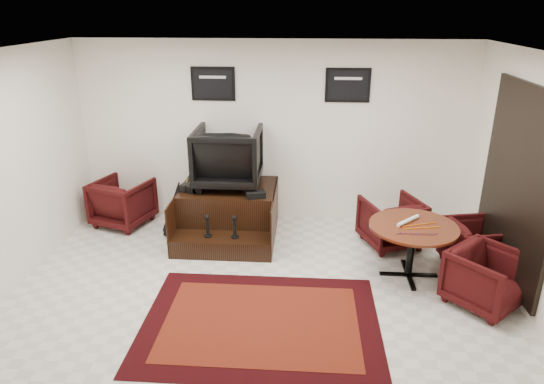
% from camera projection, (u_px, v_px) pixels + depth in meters
% --- Properties ---
extents(ground, '(6.00, 6.00, 0.00)m').
position_uv_depth(ground, '(258.00, 304.00, 5.65)').
color(ground, silver).
rests_on(ground, ground).
extents(room_shell, '(6.02, 5.02, 2.81)m').
position_uv_depth(room_shell, '(296.00, 154.00, 5.09)').
color(room_shell, white).
rests_on(room_shell, ground).
extents(area_rug, '(2.58, 1.93, 0.01)m').
position_uv_depth(area_rug, '(261.00, 322.00, 5.30)').
color(area_rug, black).
rests_on(area_rug, ground).
extents(shine_podium, '(1.42, 1.46, 0.73)m').
position_uv_depth(shine_podium, '(228.00, 213.00, 7.24)').
color(shine_podium, black).
rests_on(shine_podium, ground).
extents(shine_chair, '(0.95, 0.89, 0.98)m').
position_uv_depth(shine_chair, '(228.00, 154.00, 7.06)').
color(shine_chair, black).
rests_on(shine_chair, shine_podium).
extents(shoes_pair, '(0.32, 0.36, 0.11)m').
position_uv_depth(shoes_pair, '(191.00, 187.00, 7.04)').
color(shoes_pair, black).
rests_on(shoes_pair, shine_podium).
extents(polish_kit, '(0.30, 0.25, 0.09)m').
position_uv_depth(polish_kit, '(255.00, 194.00, 6.78)').
color(polish_kit, black).
rests_on(polish_kit, shine_podium).
extents(umbrella_black, '(0.31, 0.12, 0.84)m').
position_uv_depth(umbrella_black, '(173.00, 210.00, 7.14)').
color(umbrella_black, black).
rests_on(umbrella_black, ground).
extents(umbrella_hooked, '(0.32, 0.12, 0.85)m').
position_uv_depth(umbrella_hooked, '(172.00, 207.00, 7.26)').
color(umbrella_hooked, black).
rests_on(umbrella_hooked, ground).
extents(armchair_side, '(0.97, 0.94, 0.80)m').
position_uv_depth(armchair_side, '(123.00, 200.00, 7.57)').
color(armchair_side, black).
rests_on(armchair_side, ground).
extents(meeting_table, '(1.09, 1.09, 0.71)m').
position_uv_depth(meeting_table, '(413.00, 232.00, 6.00)').
color(meeting_table, '#401509').
rests_on(meeting_table, ground).
extents(table_chair_back, '(0.95, 0.92, 0.77)m').
position_uv_depth(table_chair_back, '(391.00, 220.00, 6.91)').
color(table_chair_back, black).
rests_on(table_chair_back, ground).
extents(table_chair_window, '(0.77, 0.80, 0.71)m').
position_uv_depth(table_chair_window, '(475.00, 243.00, 6.32)').
color(table_chair_window, black).
rests_on(table_chair_window, ground).
extents(table_chair_corner, '(1.00, 1.00, 0.75)m').
position_uv_depth(table_chair_corner, '(487.00, 276.00, 5.50)').
color(table_chair_corner, black).
rests_on(table_chair_corner, ground).
extents(paper_roll, '(0.33, 0.33, 0.05)m').
position_uv_depth(paper_roll, '(408.00, 221.00, 6.05)').
color(paper_roll, white).
rests_on(paper_roll, meeting_table).
extents(table_clutter, '(0.56, 0.38, 0.01)m').
position_uv_depth(table_clutter, '(419.00, 228.00, 5.88)').
color(table_clutter, orange).
rests_on(table_clutter, meeting_table).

